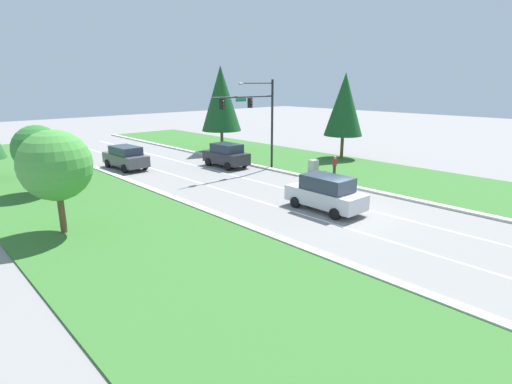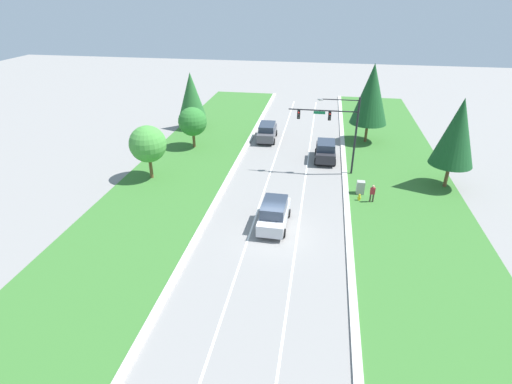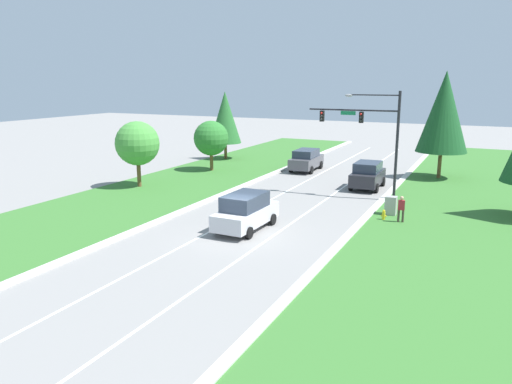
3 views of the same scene
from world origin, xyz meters
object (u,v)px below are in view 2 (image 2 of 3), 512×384
at_px(utility_cabinet, 360,188).
at_px(conifer_near_right_tree, 371,94).
at_px(conifer_mid_left_tree, 191,94).
at_px(pedestrian, 372,193).
at_px(oak_far_left_tree, 148,144).
at_px(silver_suv, 274,213).
at_px(fire_hydrant, 359,197).
at_px(graphite_suv, 267,131).
at_px(conifer_far_right_tree, 457,132).
at_px(traffic_signal_mast, 337,124).
at_px(charcoal_suv, 326,151).
at_px(oak_near_left_tree, 193,122).

height_order(utility_cabinet, conifer_near_right_tree, conifer_near_right_tree).
xyz_separation_m(conifer_near_right_tree, conifer_mid_left_tree, (-22.26, 1.57, -1.28)).
xyz_separation_m(utility_cabinet, conifer_near_right_tree, (1.48, 14.25, 5.21)).
bearing_deg(utility_cabinet, conifer_near_right_tree, 84.08).
bearing_deg(pedestrian, utility_cabinet, -74.21).
relative_size(pedestrian, oak_far_left_tree, 0.32).
relative_size(silver_suv, conifer_mid_left_tree, 0.68).
distance_m(silver_suv, fire_hydrant, 8.71).
relative_size(graphite_suv, conifer_far_right_tree, 0.61).
relative_size(traffic_signal_mast, graphite_suv, 1.51).
bearing_deg(conifer_mid_left_tree, fire_hydrant, -39.85).
height_order(silver_suv, conifer_far_right_tree, conifer_far_right_tree).
xyz_separation_m(charcoal_suv, oak_near_left_tree, (-15.22, 1.35, 2.03)).
bearing_deg(pedestrian, silver_suv, 18.65).
bearing_deg(utility_cabinet, oak_near_left_tree, 154.26).
relative_size(utility_cabinet, conifer_mid_left_tree, 0.17).
xyz_separation_m(graphite_suv, conifer_far_right_tree, (18.40, -10.25, 4.34)).
relative_size(traffic_signal_mast, fire_hydrant, 11.11).
distance_m(utility_cabinet, pedestrian, 1.78).
bearing_deg(graphite_suv, silver_suv, -82.35).
relative_size(graphite_suv, silver_suv, 1.04).
height_order(silver_suv, utility_cabinet, silver_suv).
distance_m(traffic_signal_mast, conifer_near_right_tree, 10.69).
height_order(traffic_signal_mast, conifer_mid_left_tree, traffic_signal_mast).
distance_m(traffic_signal_mast, conifer_mid_left_tree, 21.62).
distance_m(oak_near_left_tree, conifer_mid_left_tree, 7.41).
relative_size(graphite_suv, conifer_near_right_tree, 0.55).
bearing_deg(graphite_suv, traffic_signal_mast, -49.66).
height_order(graphite_suv, oak_near_left_tree, oak_near_left_tree).
bearing_deg(conifer_far_right_tree, oak_near_left_tree, 166.97).
distance_m(traffic_signal_mast, conifer_far_right_tree, 10.54).
xyz_separation_m(traffic_signal_mast, conifer_near_right_tree, (3.94, 9.91, 0.69)).
xyz_separation_m(utility_cabinet, oak_far_left_tree, (-20.03, 0.02, 2.94)).
xyz_separation_m(silver_suv, charcoal_suv, (3.76, 14.26, 0.02)).
xyz_separation_m(oak_near_left_tree, conifer_far_right_tree, (26.46, -6.12, 2.27)).
bearing_deg(utility_cabinet, conifer_far_right_tree, 19.35).
bearing_deg(fire_hydrant, pedestrian, -6.77).
height_order(traffic_signal_mast, utility_cabinet, traffic_signal_mast).
distance_m(silver_suv, pedestrian, 9.46).
height_order(charcoal_suv, utility_cabinet, charcoal_suv).
height_order(traffic_signal_mast, conifer_far_right_tree, conifer_far_right_tree).
xyz_separation_m(charcoal_suv, conifer_far_right_tree, (11.24, -4.78, 4.30)).
relative_size(charcoal_suv, conifer_mid_left_tree, 0.62).
distance_m(pedestrian, conifer_mid_left_tree, 27.99).
distance_m(oak_far_left_tree, conifer_mid_left_tree, 15.86).
bearing_deg(silver_suv, graphite_suv, 101.15).
bearing_deg(conifer_far_right_tree, pedestrian, -148.64).
bearing_deg(oak_far_left_tree, oak_near_left_tree, 80.23).
bearing_deg(oak_far_left_tree, charcoal_suv, 24.28).
xyz_separation_m(pedestrian, oak_far_left_tree, (-20.91, 1.53, 2.63)).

